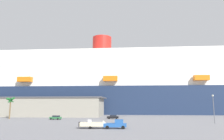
% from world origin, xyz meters
% --- Properties ---
extents(ground_plane, '(600.00, 600.00, 0.00)m').
position_xyz_m(ground_plane, '(0.00, 30.00, 0.00)').
color(ground_plane, gray).
extents(cruise_ship, '(256.36, 46.02, 57.77)m').
position_xyz_m(cruise_ship, '(24.19, 63.06, 16.08)').
color(cruise_ship, '#1E2D4C').
rests_on(cruise_ship, ground_plane).
extents(terminal_building, '(71.96, 25.34, 9.26)m').
position_xyz_m(terminal_building, '(-36.86, 27.80, 4.65)').
color(terminal_building, gray).
rests_on(terminal_building, ground_plane).
extents(pickup_truck, '(5.72, 2.58, 2.20)m').
position_xyz_m(pickup_truck, '(9.58, -21.23, 1.04)').
color(pickup_truck, '#2659A5').
rests_on(pickup_truck, ground_plane).
extents(small_boat_on_trailer, '(8.03, 2.46, 2.15)m').
position_xyz_m(small_boat_on_trailer, '(4.46, -21.58, 0.96)').
color(small_boat_on_trailer, '#595960').
rests_on(small_boat_on_trailer, ground_plane).
extents(palm_tree, '(3.71, 3.73, 8.76)m').
position_xyz_m(palm_tree, '(-36.19, 6.97, 6.98)').
color(palm_tree, brown).
rests_on(palm_tree, ground_plane).
extents(street_lamp, '(0.56, 0.56, 8.74)m').
position_xyz_m(street_lamp, '(37.98, -4.41, 5.62)').
color(street_lamp, slate).
rests_on(street_lamp, ground_plane).
extents(parked_car_green_wagon, '(4.59, 2.46, 1.58)m').
position_xyz_m(parked_car_green_wagon, '(-16.56, 6.05, 0.83)').
color(parked_car_green_wagon, '#2D723F').
rests_on(parked_car_green_wagon, ground_plane).
extents(parked_car_blue_suv, '(4.72, 2.14, 1.58)m').
position_xyz_m(parked_car_blue_suv, '(-38.72, 18.52, 0.83)').
color(parked_car_blue_suv, '#264C99').
rests_on(parked_car_blue_suv, ground_plane).
extents(parked_car_black_coupe, '(4.67, 2.20, 1.58)m').
position_xyz_m(parked_car_black_coupe, '(4.84, 12.45, 0.83)').
color(parked_car_black_coupe, black).
rests_on(parked_car_black_coupe, ground_plane).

